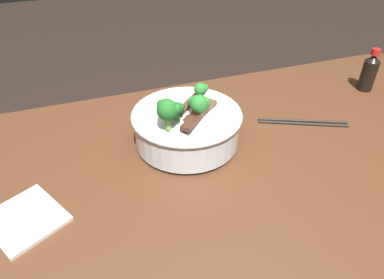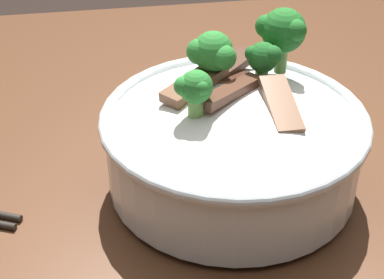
% 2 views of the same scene
% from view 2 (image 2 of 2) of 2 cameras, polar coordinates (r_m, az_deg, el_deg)
% --- Properties ---
extents(dining_table, '(1.57, 0.80, 0.78)m').
position_cam_2_polar(dining_table, '(0.79, -5.51, -8.51)').
color(dining_table, '#56331E').
rests_on(dining_table, ground).
extents(rice_bowl, '(0.26, 0.26, 0.16)m').
position_cam_2_polar(rice_bowl, '(0.60, 3.89, 0.34)').
color(rice_bowl, silver).
rests_on(rice_bowl, dining_table).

